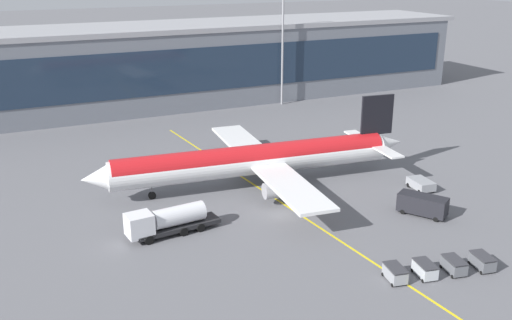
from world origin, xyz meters
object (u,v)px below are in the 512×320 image
at_px(baggage_cart_1, 425,269).
at_px(baggage_cart_2, 454,265).
at_px(main_airliner, 255,159).
at_px(baggage_cart_0, 395,273).
at_px(lavatory_truck, 422,204).
at_px(pushback_tug, 421,184).
at_px(fuel_tanker, 167,221).
at_px(baggage_cart_3, 482,261).

distance_m(baggage_cart_1, baggage_cart_2, 3.20).
height_order(main_airliner, baggage_cart_2, main_airliner).
relative_size(main_airliner, baggage_cart_0, 15.82).
bearing_deg(baggage_cart_1, baggage_cart_2, -11.32).
xyz_separation_m(main_airliner, baggage_cart_0, (1.55, -28.42, -3.06)).
height_order(lavatory_truck, baggage_cart_0, lavatory_truck).
xyz_separation_m(main_airliner, baggage_cart_1, (4.69, -29.05, -3.06)).
xyz_separation_m(pushback_tug, baggage_cart_0, (-18.17, -17.63, -0.07)).
relative_size(fuel_tanker, baggage_cart_1, 3.79).
height_order(baggage_cart_2, baggage_cart_3, same).
bearing_deg(main_airliner, baggage_cart_1, -80.84).
height_order(lavatory_truck, baggage_cart_2, lavatory_truck).
distance_m(main_airliner, baggage_cart_3, 32.37).
relative_size(baggage_cart_0, baggage_cart_2, 1.00).
bearing_deg(lavatory_truck, baggage_cart_3, -104.09).
relative_size(main_airliner, baggage_cart_2, 15.82).
height_order(pushback_tug, baggage_cart_2, baggage_cart_2).
height_order(main_airliner, fuel_tanker, main_airliner).
bearing_deg(pushback_tug, fuel_tanker, 177.76).
bearing_deg(baggage_cart_0, pushback_tug, 44.14).
bearing_deg(baggage_cart_3, baggage_cart_0, 168.68).
bearing_deg(baggage_cart_0, baggage_cart_1, -11.32).
bearing_deg(baggage_cart_3, baggage_cart_2, 168.68).
distance_m(main_airliner, fuel_tanker, 18.18).
distance_m(baggage_cart_0, baggage_cart_3, 9.60).
bearing_deg(baggage_cart_1, pushback_tug, 50.54).
bearing_deg(fuel_tanker, baggage_cart_2, -41.09).
distance_m(baggage_cart_1, baggage_cart_3, 6.40).
relative_size(main_airliner, fuel_tanker, 4.18).
bearing_deg(baggage_cart_3, baggage_cart_1, 168.68).
bearing_deg(baggage_cart_3, fuel_tanker, 141.62).
bearing_deg(lavatory_truck, baggage_cart_0, -138.81).
bearing_deg(fuel_tanker, lavatory_truck, -14.96).
bearing_deg(pushback_tug, baggage_cart_0, -135.86).
height_order(main_airliner, lavatory_truck, main_airliner).
xyz_separation_m(baggage_cart_2, baggage_cart_3, (3.14, -0.63, 0.00)).
xyz_separation_m(baggage_cart_1, baggage_cart_3, (6.28, -1.26, 0.00)).
bearing_deg(baggage_cart_2, main_airliner, 104.77).
distance_m(fuel_tanker, baggage_cart_1, 28.11).
distance_m(fuel_tanker, baggage_cart_3, 33.65).
bearing_deg(baggage_cart_3, pushback_tug, 65.83).
bearing_deg(fuel_tanker, baggage_cart_1, -44.34).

